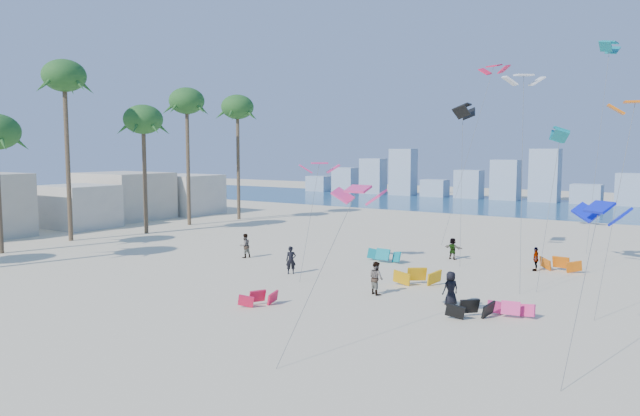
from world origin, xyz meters
The scene contains 10 objects.
ground centered at (0.00, 0.00, 0.00)m, with size 220.00×220.00×0.00m, color beige.
ocean centered at (0.00, 72.00, 0.01)m, with size 220.00×220.00×0.00m, color navy.
kitesurfer_near centered at (0.88, 15.70, 0.92)m, with size 0.67×0.44×1.85m, color black.
kitesurfer_mid centered at (8.23, 13.98, 0.95)m, with size 0.92×0.72×1.89m, color gray.
kitesurfers_far centered at (10.91, 19.15, 0.85)m, with size 34.11×15.35×1.85m.
grounded_kites centered at (10.31, 18.21, 0.43)m, with size 14.81×20.24×0.94m.
flying_kites centered at (13.04, 25.53, 11.34)m, with size 24.62×39.76×17.70m.
palm_row centered at (-22.68, 16.19, 11.82)m, with size 9.38×44.80×16.19m.
beachfront_buildings centered at (-33.69, 20.82, 2.67)m, with size 11.50×43.00×6.00m.
distant_skyline centered at (-1.19, 82.00, 3.09)m, with size 85.00×3.00×8.40m.
Camera 1 is at (24.05, -15.12, 8.22)m, focal length 33.03 mm.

